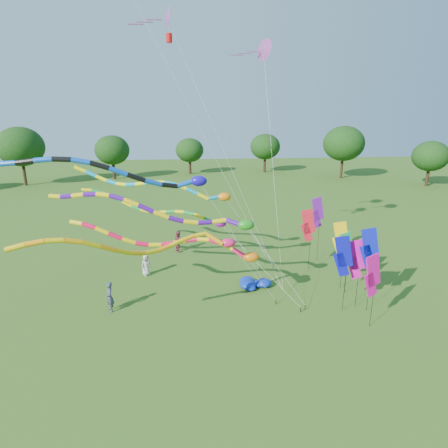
{
  "coord_description": "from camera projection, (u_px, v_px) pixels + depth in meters",
  "views": [
    {
      "loc": [
        -3.5,
        -17.47,
        11.28
      ],
      "look_at": [
        -1.3,
        4.3,
        4.8
      ],
      "focal_mm": 30.0,
      "sensor_mm": 36.0,
      "label": 1
    }
  ],
  "objects": [
    {
      "name": "banner_pole_orange",
      "position": [
        341.0,
        240.0,
        24.28
      ],
      "size": [
        1.13,
        0.44,
        4.67
      ],
      "rotation": [
        0.0,
        0.0,
        -0.32
      ],
      "color": "black",
      "rests_on": "ground"
    },
    {
      "name": "tube_kite_blue",
      "position": [
        109.0,
        172.0,
        21.35
      ],
      "size": [
        17.78,
        2.31,
        9.9
      ],
      "rotation": [
        0.0,
        0.0,
        0.14
      ],
      "color": "black",
      "rests_on": "ground"
    },
    {
      "name": "tube_kite_green",
      "position": [
        168.0,
        211.0,
        28.5
      ],
      "size": [
        13.29,
        4.41,
        6.22
      ],
      "rotation": [
        0.0,
        0.0,
        -0.31
      ],
      "color": "black",
      "rests_on": "ground"
    },
    {
      "name": "tube_kite_red",
      "position": [
        187.0,
        245.0,
        21.66
      ],
      "size": [
        12.97,
        2.14,
        5.99
      ],
      "rotation": [
        0.0,
        0.0,
        -0.19
      ],
      "color": "black",
      "rests_on": "ground"
    },
    {
      "name": "person_a",
      "position": [
        146.0,
        265.0,
        26.96
      ],
      "size": [
        0.92,
        0.85,
        1.58
      ],
      "primitive_type": "imported",
      "rotation": [
        0.0,
        0.0,
        0.59
      ],
      "color": "beige",
      "rests_on": "ground"
    },
    {
      "name": "person_c",
      "position": [
        178.0,
        241.0,
        31.68
      ],
      "size": [
        1.0,
        1.08,
        1.78
      ],
      "primitive_type": "imported",
      "rotation": [
        0.0,
        0.0,
        2.06
      ],
      "color": "brown",
      "rests_on": "ground"
    },
    {
      "name": "tree_ring",
      "position": [
        334.0,
        235.0,
        18.74
      ],
      "size": [
        117.52,
        122.64,
        9.72
      ],
      "color": "#382314",
      "rests_on": "ground"
    },
    {
      "name": "tube_kite_cyan",
      "position": [
        169.0,
        188.0,
        27.17
      ],
      "size": [
        14.37,
        3.01,
        8.06
      ],
      "rotation": [
        0.0,
        0.0,
        -0.17
      ],
      "color": "black",
      "rests_on": "ground"
    },
    {
      "name": "banner_pole_magenta_a",
      "position": [
        356.0,
        260.0,
        21.83
      ],
      "size": [
        1.16,
        0.27,
        4.34
      ],
      "rotation": [
        0.0,
        0.0,
        -0.16
      ],
      "color": "black",
      "rests_on": "ground"
    },
    {
      "name": "tube_kite_purple",
      "position": [
        171.0,
        213.0,
        21.47
      ],
      "size": [
        14.82,
        3.43,
        7.58
      ],
      "rotation": [
        0.0,
        0.0,
        -0.21
      ],
      "color": "black",
      "rests_on": "ground"
    },
    {
      "name": "delta_kite_high_a",
      "position": [
        167.0,
        18.0,
        21.5
      ],
      "size": [
        9.15,
        3.45,
        17.9
      ],
      "rotation": [
        0.0,
        0.0,
        0.21
      ],
      "color": "black",
      "rests_on": "ground"
    },
    {
      "name": "ground",
      "position": [
        256.0,
        331.0,
        20.2
      ],
      "size": [
        160.0,
        160.0,
        0.0
      ],
      "primitive_type": "plane",
      "color": "#305A18",
      "rests_on": "ground"
    },
    {
      "name": "banner_pole_blue_a",
      "position": [
        343.0,
        256.0,
        21.37
      ],
      "size": [
        1.1,
        0.52,
        4.7
      ],
      "rotation": [
        0.0,
        0.0,
        -0.39
      ],
      "color": "black",
      "rests_on": "ground"
    },
    {
      "name": "person_b",
      "position": [
        110.0,
        297.0,
        21.96
      ],
      "size": [
        0.66,
        0.79,
        1.85
      ],
      "primitive_type": "imported",
      "rotation": [
        0.0,
        0.0,
        -1.19
      ],
      "color": "#3C3E54",
      "rests_on": "ground"
    },
    {
      "name": "banner_pole_green",
      "position": [
        345.0,
        251.0,
        23.6
      ],
      "size": [
        1.15,
        0.35,
        4.23
      ],
      "rotation": [
        0.0,
        0.0,
        0.23
      ],
      "color": "black",
      "rests_on": "ground"
    },
    {
      "name": "delta_kite_high_c",
      "position": [
        263.0,
        49.0,
        24.97
      ],
      "size": [
        3.16,
        6.34,
        16.36
      ],
      "rotation": [
        0.0,
        0.0,
        0.51
      ],
      "color": "black",
      "rests_on": "ground"
    },
    {
      "name": "blue_nylon_heap",
      "position": [
        256.0,
        282.0,
        25.46
      ],
      "size": [
        1.94,
        1.27,
        0.59
      ],
      "color": "#0D2AAE",
      "rests_on": "ground"
    },
    {
      "name": "banner_pole_blue_b",
      "position": [
        369.0,
        249.0,
        21.24
      ],
      "size": [
        1.15,
        0.33,
        5.17
      ],
      "rotation": [
        0.0,
        0.0,
        -0.21
      ],
      "color": "black",
      "rests_on": "ground"
    },
    {
      "name": "banner_pole_red",
      "position": [
        308.0,
        226.0,
        27.28
      ],
      "size": [
        1.16,
        0.09,
        4.69
      ],
      "rotation": [
        0.0,
        0.0,
        -0.01
      ],
      "color": "black",
      "rests_on": "ground"
    },
    {
      "name": "tube_kite_orange",
      "position": [
        161.0,
        244.0,
        18.14
      ],
      "size": [
        12.23,
        5.72,
        6.98
      ],
      "rotation": [
        0.0,
        0.0,
        0.41
      ],
      "color": "black",
      "rests_on": "ground"
    },
    {
      "name": "banner_pole_violet",
      "position": [
        317.0,
        213.0,
        28.87
      ],
      "size": [
        1.15,
        0.31,
        5.18
      ],
      "rotation": [
        0.0,
        0.0,
        0.2
      ],
      "color": "black",
      "rests_on": "ground"
    },
    {
      "name": "banner_pole_magenta_b",
      "position": [
        372.0,
        276.0,
        19.66
      ],
      "size": [
        1.13,
        0.43,
        4.34
      ],
      "rotation": [
        0.0,
        0.0,
        0.31
      ],
      "color": "black",
      "rests_on": "ground"
    }
  ]
}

